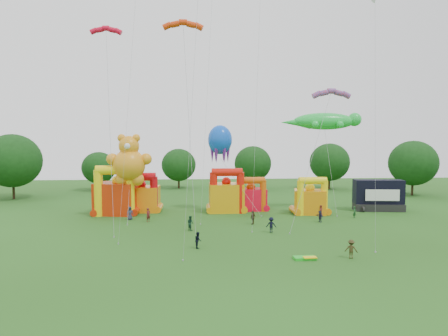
{
  "coord_description": "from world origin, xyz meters",
  "views": [
    {
      "loc": [
        -4.12,
        -31.68,
        10.91
      ],
      "look_at": [
        -0.85,
        18.0,
        7.43
      ],
      "focal_mm": 32.0,
      "sensor_mm": 36.0,
      "label": 1
    }
  ],
  "objects": [
    {
      "name": "spectator_4",
      "position": [
        2.98,
        19.08,
        0.9
      ],
      "size": [
        1.01,
        1.09,
        1.8
      ],
      "primitive_type": "imported",
      "rotation": [
        0.0,
        0.0,
        4.02
      ],
      "color": "#372C16",
      "rests_on": "ground"
    },
    {
      "name": "bouncy_castle_3",
      "position": [
        4.12,
        29.5,
        2.04
      ],
      "size": [
        4.73,
        3.93,
        5.3
      ],
      "color": "red",
      "rests_on": "ground"
    },
    {
      "name": "ground",
      "position": [
        0.0,
        0.0,
        0.0
      ],
      "size": [
        160.0,
        160.0,
        0.0
      ],
      "primitive_type": "plane",
      "color": "#214914",
      "rests_on": "ground"
    },
    {
      "name": "stage_trailer",
      "position": [
        23.84,
        28.03,
        2.32
      ],
      "size": [
        7.63,
        3.62,
        4.83
      ],
      "color": "black",
      "rests_on": "ground"
    },
    {
      "name": "tree_ring",
      "position": [
        -1.21,
        0.63,
        6.26
      ],
      "size": [
        125.97,
        128.1,
        12.07
      ],
      "color": "#352314",
      "rests_on": "ground"
    },
    {
      "name": "gecko_kite",
      "position": [
        15.44,
        28.2,
        11.79
      ],
      "size": [
        12.63,
        7.76,
        15.25
      ],
      "color": "green",
      "rests_on": "ground"
    },
    {
      "name": "octopus_kite",
      "position": [
        1.52,
        27.5,
        5.48
      ],
      "size": [
        7.61,
        7.37,
        13.3
      ],
      "color": "blue",
      "rests_on": "ground"
    },
    {
      "name": "diamond_kites",
      "position": [
        -1.04,
        14.01,
        16.92
      ],
      "size": [
        28.16,
        22.01,
        38.17
      ],
      "color": "red",
      "rests_on": "ground"
    },
    {
      "name": "bouncy_castle_4",
      "position": [
        12.46,
        25.83,
        2.14
      ],
      "size": [
        5.24,
        4.57,
        5.59
      ],
      "color": "orange",
      "rests_on": "ground"
    },
    {
      "name": "spectator_0",
      "position": [
        -13.44,
        23.13,
        0.91
      ],
      "size": [
        1.04,
        0.85,
        1.83
      ],
      "primitive_type": "imported",
      "rotation": [
        0.0,
        0.0,
        0.35
      ],
      "color": "#282D43",
      "rests_on": "ground"
    },
    {
      "name": "spectator_3",
      "position": [
        4.51,
        14.39,
        0.92
      ],
      "size": [
        1.31,
        0.93,
        1.83
      ],
      "primitive_type": "imported",
      "rotation": [
        0.0,
        0.0,
        2.92
      ],
      "color": "black",
      "rests_on": "ground"
    },
    {
      "name": "spectator_8",
      "position": [
        -4.14,
        8.08,
        0.83
      ],
      "size": [
        0.74,
        0.89,
        1.67
      ],
      "primitive_type": "imported",
      "rotation": [
        0.0,
        0.0,
        1.71
      ],
      "color": "black",
      "rests_on": "ground"
    },
    {
      "name": "bouncy_castle_2",
      "position": [
        0.19,
        28.32,
        2.56
      ],
      "size": [
        5.23,
        4.23,
        6.75
      ],
      "color": "orange",
      "rests_on": "ground"
    },
    {
      "name": "spectator_9",
      "position": [
        9.99,
        3.67,
        0.87
      ],
      "size": [
        1.3,
        1.05,
        1.75
      ],
      "primitive_type": "imported",
      "rotation": [
        0.0,
        0.0,
        2.72
      ],
      "color": "#372E16",
      "rests_on": "ground"
    },
    {
      "name": "bouncy_castle_1",
      "position": [
        -12.78,
        29.54,
        2.3
      ],
      "size": [
        5.39,
        4.37,
        6.07
      ],
      "color": "orange",
      "rests_on": "ground"
    },
    {
      "name": "spectator_7",
      "position": [
        17.84,
        22.42,
        0.82
      ],
      "size": [
        0.69,
        0.7,
        1.63
      ],
      "primitive_type": "imported",
      "rotation": [
        0.0,
        0.0,
        0.84
      ],
      "color": "#1B4520",
      "rests_on": "ground"
    },
    {
      "name": "parafoil_kites",
      "position": [
        -5.03,
        16.66,
        11.49
      ],
      "size": [
        33.51,
        15.32,
        26.9
      ],
      "color": "red",
      "rests_on": "ground"
    },
    {
      "name": "spectator_1",
      "position": [
        -10.76,
        21.57,
        0.93
      ],
      "size": [
        0.78,
        0.8,
        1.85
      ],
      "primitive_type": "imported",
      "rotation": [
        0.0,
        0.0,
        0.84
      ],
      "color": "#5C1A1A",
      "rests_on": "ground"
    },
    {
      "name": "bouncy_castle_0",
      "position": [
        -16.12,
        27.43,
        2.76
      ],
      "size": [
        6.49,
        5.58,
        7.3
      ],
      "color": "red",
      "rests_on": "ground"
    },
    {
      "name": "teddy_bear_kite",
      "position": [
        -13.88,
        25.55,
        6.82
      ],
      "size": [
        6.44,
        8.93,
        11.89
      ],
      "color": "orange",
      "rests_on": "ground"
    },
    {
      "name": "spectator_2",
      "position": [
        -5.06,
        16.09,
        0.9
      ],
      "size": [
        1.07,
        1.11,
        1.8
      ],
      "primitive_type": "imported",
      "rotation": [
        0.0,
        0.0,
        2.23
      ],
      "color": "#163724",
      "rests_on": "ground"
    },
    {
      "name": "spectator_6",
      "position": [
        13.52,
        24.06,
        0.81
      ],
      "size": [
        0.87,
        0.64,
        1.62
      ],
      "primitive_type": "imported",
      "rotation": [
        0.0,
        0.0,
        6.12
      ],
      "color": "maroon",
      "rests_on": "ground"
    },
    {
      "name": "spectator_5",
      "position": [
        12.1,
        19.86,
        0.78
      ],
      "size": [
        0.9,
        1.52,
        1.56
      ],
      "primitive_type": "imported",
      "rotation": [
        0.0,
        0.0,
        5.04
      ],
      "color": "#24243D",
      "rests_on": "ground"
    },
    {
      "name": "folded_kite_bundle",
      "position": [
        5.68,
        3.61,
        0.14
      ],
      "size": [
        2.04,
        1.16,
        0.31
      ],
      "color": "green",
      "rests_on": "ground"
    }
  ]
}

